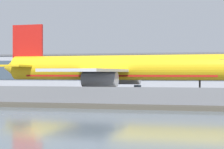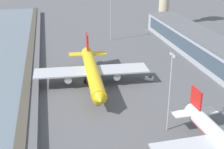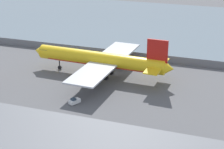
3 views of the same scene
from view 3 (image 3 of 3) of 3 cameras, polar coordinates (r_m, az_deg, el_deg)
The scene contains 6 objects.
ground_plane at distance 124.31m, azimuth 0.32°, elevation 0.14°, with size 500.00×500.00×0.00m, color #565659.
waterfront_lagoon at distance 189.72m, azimuth 7.30°, elevation 7.76°, with size 320.00×98.00×0.01m.
shoreline_seawall at distance 142.56m, azimuth 2.98°, elevation 3.15°, with size 320.00×3.00×0.50m.
perimeter_fence at distance 138.12m, azimuth 2.46°, elevation 3.01°, with size 280.00×0.10×2.71m.
cargo_jet_yellow at distance 120.65m, azimuth -1.55°, elevation 2.24°, with size 48.73×41.66×14.44m.
baggage_tug at distance 104.06m, azimuth -5.74°, elevation -4.07°, with size 2.85×3.58×1.80m.
Camera 3 is at (-36.98, 109.15, 46.61)m, focal length 60.00 mm.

